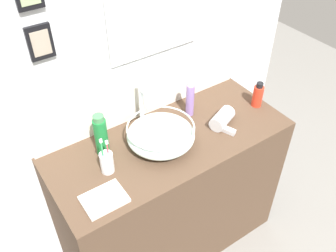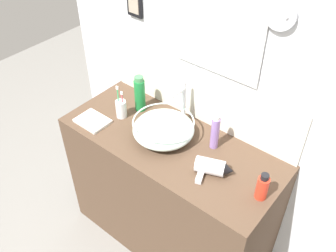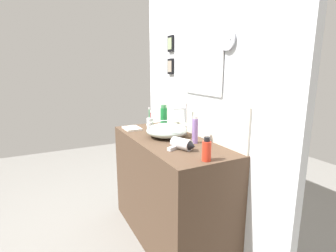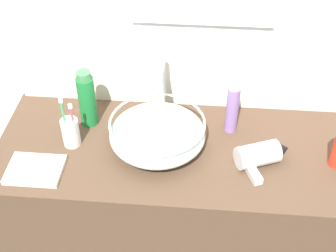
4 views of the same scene
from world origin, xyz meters
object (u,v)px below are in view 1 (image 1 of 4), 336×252
Objects in this scene: spray_bottle at (258,95)px; soap_dispenser at (101,135)px; glass_bowl_sink at (161,135)px; toothbrush_cup at (107,162)px; lotion_bottle at (190,99)px; hair_drier at (224,118)px; faucet at (143,102)px; hand_towel at (104,199)px.

spray_bottle is 0.89m from soap_dispenser.
toothbrush_cup is at bearing -176.83° from glass_bowl_sink.
lotion_bottle is at bearing 157.57° from spray_bottle.
hair_drier is 0.20m from lotion_bottle.
hair_drier is (0.36, -0.22, -0.12)m from faucet.
lotion_bottle is (0.26, -0.05, -0.05)m from faucet.
hand_towel is at bearing -172.08° from hair_drier.
soap_dispenser reaches higher than hand_towel.
spray_bottle is 0.72× the size of lotion_bottle.
lotion_bottle reaches higher than hair_drier.
hair_drier is at bearing -3.41° from toothbrush_cup.
glass_bowl_sink is 0.43m from hand_towel.
faucet reaches higher than soap_dispenser.
hand_towel is (-0.65, -0.27, -0.09)m from lotion_bottle.
spray_bottle reaches higher than hand_towel.
hand_towel is at bearing -173.16° from spray_bottle.
spray_bottle is (0.25, 0.02, 0.03)m from hair_drier.
glass_bowl_sink is 0.36m from hair_drier.
soap_dispenser is (0.04, 0.12, 0.05)m from toothbrush_cup.
soap_dispenser reaches higher than lotion_bottle.
toothbrush_cup is (-0.30, -0.02, -0.00)m from glass_bowl_sink.
spray_bottle is at bearing -9.30° from soap_dispenser.
faucet is 1.18× the size of soap_dispenser.
toothbrush_cup is 0.90× the size of soap_dispenser.
soap_dispenser reaches higher than toothbrush_cup.
spray_bottle reaches higher than glass_bowl_sink.
toothbrush_cup is at bearing 176.59° from hair_drier.
soap_dispenser is 1.23× the size of hand_towel.
glass_bowl_sink is 1.25× the size of faucet.
lotion_bottle reaches higher than toothbrush_cup.
hair_drier is 0.97× the size of lotion_bottle.
faucet is (-0.00, 0.16, 0.10)m from glass_bowl_sink.
faucet reaches higher than spray_bottle.
lotion_bottle is (0.26, 0.11, 0.04)m from glass_bowl_sink.
faucet is 1.33× the size of hair_drier.
glass_bowl_sink is at bearing -21.42° from soap_dispenser.
toothbrush_cup is 0.91m from spray_bottle.
faucet is 1.31× the size of toothbrush_cup.
faucet reaches higher than hand_towel.
glass_bowl_sink is 1.48× the size of soap_dispenser.
lotion_bottle is at bearing -11.88° from faucet.
soap_dispenser is at bearing 158.58° from glass_bowl_sink.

